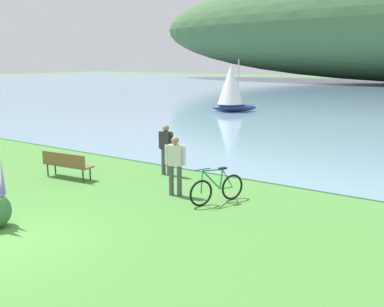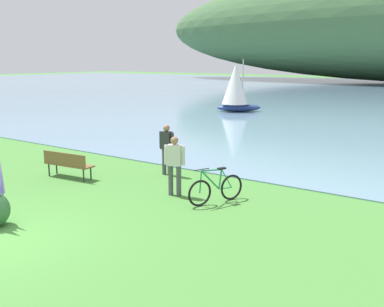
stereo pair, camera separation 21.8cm
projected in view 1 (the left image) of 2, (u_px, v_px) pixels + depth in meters
The scene contains 5 objects.
park_bench_near_camera at pixel (66, 163), 14.63m from camera, with size 1.84×0.66×0.88m.
bicycle_leaning_near_bench at pixel (217, 189), 12.19m from camera, with size 0.72×1.66×1.01m.
person_at_shoreline at pixel (166, 146), 15.03m from camera, with size 0.61×0.23×1.71m.
person_on_the_grass at pixel (175, 162), 12.75m from camera, with size 0.58×0.34×1.71m.
sailboat_nearest_to_shore at pixel (231, 87), 32.92m from camera, with size 3.11×2.89×3.78m.
Camera 1 is at (8.60, -5.09, 3.83)m, focal length 42.28 mm.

